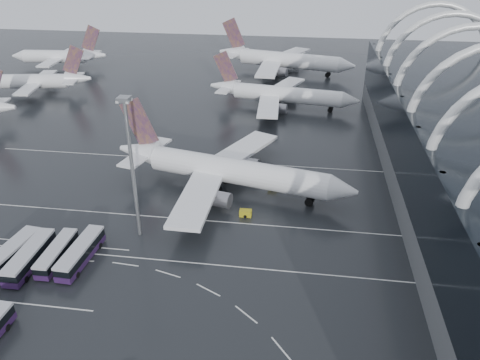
# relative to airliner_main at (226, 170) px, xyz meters

# --- Properties ---
(ground) EXTENTS (420.00, 420.00, 0.00)m
(ground) POSITION_rel_airliner_main_xyz_m (-3.92, -25.74, -4.86)
(ground) COLOR black
(ground) RESTS_ON ground
(lane_marking_near) EXTENTS (120.00, 0.25, 0.01)m
(lane_marking_near) POSITION_rel_airliner_main_xyz_m (-3.92, -27.74, -4.86)
(lane_marking_near) COLOR silver
(lane_marking_near) RESTS_ON ground
(lane_marking_mid) EXTENTS (120.00, 0.25, 0.01)m
(lane_marking_mid) POSITION_rel_airliner_main_xyz_m (-3.92, -13.74, -4.86)
(lane_marking_mid) COLOR silver
(lane_marking_mid) RESTS_ON ground
(lane_marking_far) EXTENTS (120.00, 0.25, 0.01)m
(lane_marking_far) POSITION_rel_airliner_main_xyz_m (-3.92, 14.26, -4.86)
(lane_marking_far) COLOR silver
(lane_marking_far) RESTS_ON ground
(bus_bay_line_south) EXTENTS (28.00, 0.25, 0.01)m
(bus_bay_line_south) POSITION_rel_airliner_main_xyz_m (-27.92, -41.74, -4.86)
(bus_bay_line_south) COLOR silver
(bus_bay_line_south) RESTS_ON ground
(bus_bay_line_north) EXTENTS (28.00, 0.25, 0.01)m
(bus_bay_line_north) POSITION_rel_airliner_main_xyz_m (-27.92, -25.74, -4.86)
(bus_bay_line_north) COLOR silver
(bus_bay_line_north) RESTS_ON ground
(airliner_main) EXTENTS (56.90, 49.13, 19.41)m
(airliner_main) POSITION_rel_airliner_main_xyz_m (0.00, 0.00, 0.00)
(airliner_main) COLOR white
(airliner_main) RESTS_ON ground
(airliner_gate_b) EXTENTS (50.94, 45.28, 17.71)m
(airliner_gate_b) POSITION_rel_airliner_main_xyz_m (8.21, 59.62, -0.43)
(airliner_gate_b) COLOR white
(airliner_gate_b) RESTS_ON ground
(airliner_gate_c) EXTENTS (58.85, 53.46, 21.16)m
(airliner_gate_c) POSITION_rel_airliner_main_xyz_m (6.16, 104.68, 0.43)
(airliner_gate_c) COLOR white
(airliner_gate_c) RESTS_ON ground
(jet_remote_mid) EXTENTS (40.12, 32.45, 17.47)m
(jet_remote_mid) POSITION_rel_airliner_main_xyz_m (-80.26, 62.89, -0.35)
(jet_remote_mid) COLOR white
(jet_remote_mid) RESTS_ON ground
(jet_remote_far) EXTENTS (42.09, 33.92, 18.33)m
(jet_remote_far) POSITION_rel_airliner_main_xyz_m (-90.24, 99.67, -0.13)
(jet_remote_far) COLOR white
(jet_remote_far) RESTS_ON ground
(bus_row_near_a) EXTENTS (4.52, 13.95, 3.37)m
(bus_row_near_a) POSITION_rel_airliner_main_xyz_m (-33.17, -32.21, -3.01)
(bus_row_near_a) COLOR #2D1440
(bus_row_near_a) RESTS_ON ground
(bus_row_near_b) EXTENTS (3.45, 13.69, 3.36)m
(bus_row_near_b) POSITION_rel_airliner_main_xyz_m (-29.49, -32.40, -3.02)
(bus_row_near_b) COLOR #2D1440
(bus_row_near_b) RESTS_ON ground
(bus_row_near_c) EXTENTS (3.08, 12.17, 2.98)m
(bus_row_near_c) POSITION_rel_airliner_main_xyz_m (-25.45, -30.51, -3.22)
(bus_row_near_c) COLOR #2D1440
(bus_row_near_c) RESTS_ON ground
(bus_row_near_d) EXTENTS (3.66, 13.62, 3.32)m
(bus_row_near_d) POSITION_rel_airliner_main_xyz_m (-21.15, -30.03, -3.03)
(bus_row_near_d) COLOR #2D1440
(bus_row_near_d) RESTS_ON ground
(floodlight_mast) EXTENTS (2.13, 2.13, 27.80)m
(floodlight_mast) POSITION_rel_airliner_main_xyz_m (-13.64, -20.32, 12.63)
(floodlight_mast) COLOR gray
(floodlight_mast) RESTS_ON ground
(gse_cart_belly_c) EXTENTS (2.51, 1.48, 1.37)m
(gse_cart_belly_c) POSITION_rel_airliner_main_xyz_m (5.95, -10.77, -4.18)
(gse_cart_belly_c) COLOR #B0A117
(gse_cart_belly_c) RESTS_ON ground
(gse_cart_belly_d) EXTENTS (2.10, 1.24, 1.15)m
(gse_cart_belly_d) POSITION_rel_airliner_main_xyz_m (22.44, 0.62, -4.29)
(gse_cart_belly_d) COLOR slate
(gse_cart_belly_d) RESTS_ON ground
(gse_cart_belly_e) EXTENTS (2.05, 1.21, 1.12)m
(gse_cart_belly_e) POSITION_rel_airliner_main_xyz_m (10.55, 1.60, -4.30)
(gse_cart_belly_e) COLOR #B0A117
(gse_cart_belly_e) RESTS_ON ground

